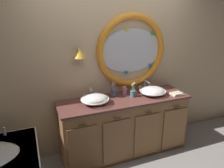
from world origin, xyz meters
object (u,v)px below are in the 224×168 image
object	(u,v)px
sink_basin_right	(153,91)
toothbrush_holder_right	(133,93)
folded_hand_towel	(177,94)
toothbrush_holder_left	(114,92)
soap_dispenser	(124,91)
sink_basin_left	(95,99)

from	to	relation	value
sink_basin_right	toothbrush_holder_right	bearing A→B (deg)	172.09
folded_hand_towel	sink_basin_right	bearing A→B (deg)	158.11
toothbrush_holder_right	folded_hand_towel	size ratio (longest dim) A/B	1.30
toothbrush_holder_left	soap_dispenser	xyz separation A→B (m)	(0.17, 0.00, -0.00)
sink_basin_left	sink_basin_right	world-z (taller)	sink_basin_left
toothbrush_holder_right	toothbrush_holder_left	bearing A→B (deg)	154.30
soap_dispenser	folded_hand_towel	world-z (taller)	soap_dispenser
sink_basin_right	soap_dispenser	size ratio (longest dim) A/B	2.79
sink_basin_right	folded_hand_towel	bearing A→B (deg)	-21.89
sink_basin_left	toothbrush_holder_left	size ratio (longest dim) A/B	1.79
sink_basin_right	soap_dispenser	distance (m)	0.42
toothbrush_holder_left	toothbrush_holder_right	size ratio (longest dim) A/B	0.96
sink_basin_right	toothbrush_holder_right	world-z (taller)	toothbrush_holder_right
sink_basin_left	soap_dispenser	xyz separation A→B (m)	(0.51, 0.17, -0.01)
folded_hand_towel	soap_dispenser	bearing A→B (deg)	157.41
sink_basin_left	folded_hand_towel	bearing A→B (deg)	-6.24
sink_basin_left	soap_dispenser	distance (m)	0.54
sink_basin_right	toothbrush_holder_left	size ratio (longest dim) A/B	1.83
sink_basin_left	toothbrush_holder_left	bearing A→B (deg)	26.04
toothbrush_holder_right	folded_hand_towel	bearing A→B (deg)	-15.48
toothbrush_holder_right	soap_dispenser	world-z (taller)	toothbrush_holder_right
sink_basin_right	soap_dispenser	bearing A→B (deg)	156.80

